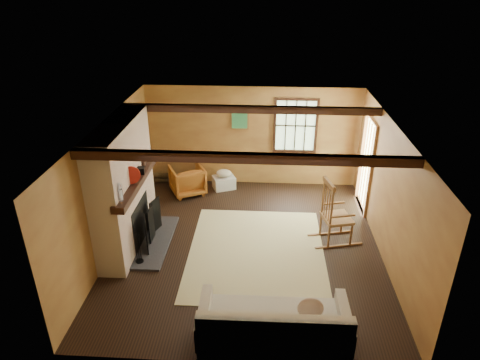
# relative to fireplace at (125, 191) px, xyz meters

# --- Properties ---
(ground) EXTENTS (5.50, 5.50, 0.00)m
(ground) POSITION_rel_fireplace_xyz_m (2.23, 0.00, -1.10)
(ground) COLOR black
(ground) RESTS_ON ground
(room_envelope) EXTENTS (5.02, 5.52, 2.44)m
(room_envelope) POSITION_rel_fireplace_xyz_m (2.45, 0.26, 0.53)
(room_envelope) COLOR #AD823D
(room_envelope) RESTS_ON ground
(fireplace) EXTENTS (1.02, 2.30, 2.40)m
(fireplace) POSITION_rel_fireplace_xyz_m (0.00, 0.00, 0.00)
(fireplace) COLOR #9B5C3C
(fireplace) RESTS_ON ground
(rug) EXTENTS (2.50, 3.00, 0.01)m
(rug) POSITION_rel_fireplace_xyz_m (2.43, -0.20, -1.10)
(rug) COLOR #CDC089
(rug) RESTS_ON ground
(rocking_chair) EXTENTS (1.03, 0.70, 1.30)m
(rocking_chair) POSITION_rel_fireplace_xyz_m (3.89, 0.28, -0.55)
(rocking_chair) COLOR #AC8054
(rocking_chair) RESTS_ON ground
(sofa) EXTENTS (2.06, 0.93, 0.83)m
(sofa) POSITION_rel_fireplace_xyz_m (2.72, -2.41, -0.81)
(sofa) COLOR beige
(sofa) RESTS_ON ground
(firewood_pile) EXTENTS (0.70, 0.13, 0.26)m
(firewood_pile) POSITION_rel_fireplace_xyz_m (0.14, 2.60, -0.98)
(firewood_pile) COLOR brown
(firewood_pile) RESTS_ON ground
(laundry_basket) EXTENTS (0.61, 0.54, 0.30)m
(laundry_basket) POSITION_rel_fireplace_xyz_m (1.57, 2.40, -0.95)
(laundry_basket) COLOR silver
(laundry_basket) RESTS_ON ground
(basket_pillow) EXTENTS (0.40, 0.34, 0.18)m
(basket_pillow) POSITION_rel_fireplace_xyz_m (1.57, 2.40, -0.71)
(basket_pillow) COLOR beige
(basket_pillow) RESTS_ON laundry_basket
(armchair) EXTENTS (0.98, 0.99, 0.68)m
(armchair) POSITION_rel_fireplace_xyz_m (0.74, 2.09, -0.76)
(armchair) COLOR #BF6026
(armchair) RESTS_ON ground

